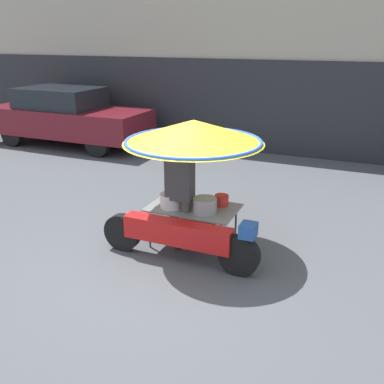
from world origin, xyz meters
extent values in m
plane|color=#4C4F54|center=(0.00, 0.00, 0.00)|extent=(36.00, 36.00, 0.00)
cube|color=#B2A893|center=(0.00, 7.52, 2.02)|extent=(28.00, 2.00, 4.04)
cube|color=#28282D|center=(0.00, 6.49, 1.20)|extent=(23.80, 0.06, 2.40)
cylinder|color=black|center=(1.00, 0.25, 0.28)|extent=(0.55, 0.14, 0.55)
cylinder|color=black|center=(-0.77, 0.25, 0.28)|extent=(0.55, 0.14, 0.55)
cube|color=red|center=(0.11, 0.25, 0.44)|extent=(1.56, 0.24, 0.32)
cube|color=#234C93|center=(1.10, 0.25, 0.66)|extent=(0.20, 0.24, 0.18)
cylinder|color=black|center=(0.11, 1.05, 0.25)|extent=(0.50, 0.14, 0.50)
cylinder|color=#515156|center=(0.66, 0.46, 0.29)|extent=(0.03, 0.03, 0.59)
cylinder|color=#515156|center=(0.66, 1.15, 0.29)|extent=(0.03, 0.03, 0.59)
cylinder|color=#515156|center=(-0.44, 0.46, 0.29)|extent=(0.03, 0.03, 0.59)
cylinder|color=#515156|center=(-0.44, 1.15, 0.29)|extent=(0.03, 0.03, 0.59)
cube|color=gray|center=(0.11, 0.80, 0.60)|extent=(1.30, 0.81, 0.02)
cylinder|color=#B2B2B7|center=(0.11, 0.80, 1.09)|extent=(0.03, 0.03, 0.96)
cone|color=yellow|center=(0.11, 0.80, 1.73)|extent=(1.97, 1.97, 0.32)
torus|color=blue|center=(0.11, 0.80, 1.59)|extent=(1.92, 1.92, 0.05)
cylinder|color=silver|center=(-0.18, 0.66, 0.72)|extent=(0.32, 0.32, 0.21)
cylinder|color=#939399|center=(0.34, 0.68, 0.71)|extent=(0.34, 0.34, 0.21)
cylinder|color=silver|center=(0.05, 0.96, 0.64)|extent=(0.27, 0.27, 0.07)
cylinder|color=red|center=(0.47, 1.03, 0.69)|extent=(0.21, 0.21, 0.16)
cylinder|color=#4C473D|center=(-0.11, 0.62, 0.39)|extent=(0.14, 0.14, 0.78)
cylinder|color=#4C473D|center=(0.07, 0.62, 0.39)|extent=(0.14, 0.14, 0.78)
cube|color=#38383D|center=(-0.02, 0.62, 1.07)|extent=(0.38, 0.22, 0.58)
sphere|color=#A87A5B|center=(-0.02, 0.62, 1.46)|extent=(0.21, 0.21, 0.21)
cylinder|color=black|center=(-4.12, 4.41, 0.33)|extent=(0.67, 0.20, 0.67)
cylinder|color=black|center=(-4.12, 5.89, 0.33)|extent=(0.67, 0.20, 0.67)
cylinder|color=black|center=(-7.00, 4.41, 0.33)|extent=(0.67, 0.20, 0.67)
cylinder|color=black|center=(-7.00, 5.89, 0.33)|extent=(0.67, 0.20, 0.67)
cube|color=maroon|center=(-5.56, 5.15, 0.70)|extent=(4.66, 1.74, 0.73)
cube|color=#1E2328|center=(-5.79, 5.15, 1.34)|extent=(2.23, 1.53, 0.55)
cylinder|color=#2D2D33|center=(-8.61, 5.83, 0.13)|extent=(0.28, 0.28, 0.25)
sphere|color=#1E5B2D|center=(-8.61, 5.83, 0.49)|extent=(0.57, 0.57, 0.57)
camera|label=1|loc=(2.38, -4.54, 2.97)|focal=40.00mm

